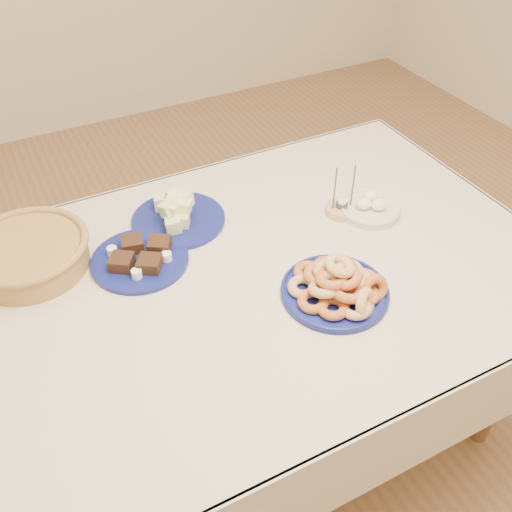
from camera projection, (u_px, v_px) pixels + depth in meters
name	position (u px, v px, depth m)	size (l,w,h in m)	color
ground	(250.00, 427.00, 2.04)	(5.00, 5.00, 0.00)	olive
dining_table	(248.00, 300.00, 1.62)	(1.71, 1.11, 0.75)	brown
donut_platter	(338.00, 286.00, 1.46)	(0.37, 0.37, 0.13)	navy
melon_plate	(177.00, 215.00, 1.70)	(0.32, 0.32, 0.10)	navy
brownie_plate	(140.00, 258.00, 1.57)	(0.36, 0.36, 0.05)	navy
wicker_basket	(28.00, 253.00, 1.54)	(0.36, 0.36, 0.09)	olive
candle_holder	(341.00, 209.00, 1.75)	(0.12, 0.12, 0.17)	tan
egg_bowl	(370.00, 208.00, 1.74)	(0.24, 0.24, 0.06)	beige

